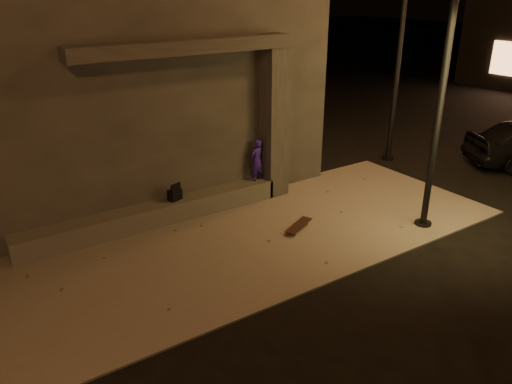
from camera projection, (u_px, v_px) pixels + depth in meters
ground at (317, 281)px, 9.00m from camera, size 120.00×120.00×0.00m
sidewalk at (256, 237)px, 10.53m from camera, size 11.00×4.40×0.04m
building at (123, 86)px, 12.47m from camera, size 9.00×5.10×5.22m
ledge at (155, 214)px, 11.01m from camera, size 6.00×0.55×0.45m
column at (274, 124)px, 12.04m from camera, size 0.55×0.55×3.60m
canopy at (187, 46)px, 10.21m from camera, size 5.00×0.70×0.28m
skateboarder at (257, 160)px, 12.11m from camera, size 0.43×0.34×1.03m
backpack at (175, 194)px, 11.12m from camera, size 0.34×0.27×0.41m
skateboard at (299, 225)px, 10.81m from camera, size 0.91×0.59×0.10m
street_lamp_0 at (451, 25)px, 9.43m from camera, size 0.36×0.36×7.49m
street_lamp_2 at (404, 9)px, 13.62m from camera, size 0.36×0.36×7.66m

